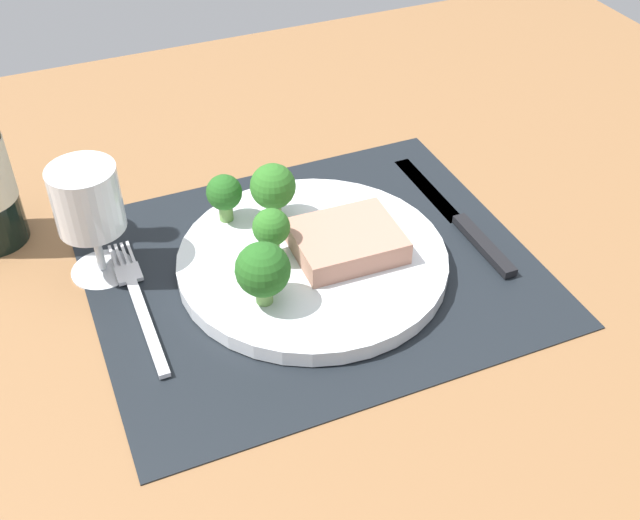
{
  "coord_description": "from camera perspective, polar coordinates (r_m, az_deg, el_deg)",
  "views": [
    {
      "loc": [
        -22.07,
        -54.12,
        50.09
      ],
      "look_at": [
        0.36,
        -1.01,
        1.9
      ],
      "focal_mm": 43.85,
      "sensor_mm": 36.0,
      "label": 1
    }
  ],
  "objects": [
    {
      "name": "steak",
      "position": [
        0.76,
        1.94,
        1.4
      ],
      "size": [
        10.33,
        8.58,
        2.35
      ],
      "primitive_type": "cube",
      "rotation": [
        0.0,
        0.0,
        -0.03
      ],
      "color": "tan",
      "rests_on": "plate"
    },
    {
      "name": "placemat",
      "position": [
        0.77,
        -0.54,
        -0.62
      ],
      "size": [
        42.5,
        35.78,
        0.3
      ],
      "primitive_type": "cube",
      "color": "black",
      "rests_on": "ground_plane"
    },
    {
      "name": "plate",
      "position": [
        0.76,
        -0.55,
        -0.08
      ],
      "size": [
        26.36,
        26.36,
        1.6
      ],
      "primitive_type": "cylinder",
      "color": "silver",
      "rests_on": "placemat"
    },
    {
      "name": "broccoli_back_left",
      "position": [
        0.69,
        -4.2,
        -0.75
      ],
      "size": [
        4.97,
        4.97,
        6.26
      ],
      "color": "#6B994C",
      "rests_on": "plate"
    },
    {
      "name": "knife",
      "position": [
        0.83,
        10.25,
        2.81
      ],
      "size": [
        1.8,
        23.0,
        0.8
      ],
      "rotation": [
        0.0,
        0.0,
        0.05
      ],
      "color": "black",
      "rests_on": "placemat"
    },
    {
      "name": "broccoli_near_fork",
      "position": [
        0.78,
        -3.46,
        5.32
      ],
      "size": [
        4.63,
        4.63,
        6.2
      ],
      "color": "#6B994C",
      "rests_on": "plate"
    },
    {
      "name": "wine_glass",
      "position": [
        0.75,
        -16.56,
        3.8
      ],
      "size": [
        6.36,
        6.36,
        11.86
      ],
      "color": "silver",
      "rests_on": "ground_plane"
    },
    {
      "name": "ground_plane",
      "position": [
        0.78,
        -0.54,
        -1.55
      ],
      "size": [
        140.0,
        110.0,
        3.0
      ],
      "primitive_type": "cube",
      "color": "brown"
    },
    {
      "name": "broccoli_near_steak",
      "position": [
        0.79,
        -7.0,
        4.82
      ],
      "size": [
        3.64,
        3.64,
        5.15
      ],
      "color": "#6B994C",
      "rests_on": "plate"
    },
    {
      "name": "broccoli_front_edge",
      "position": [
        0.73,
        -3.57,
        2.27
      ],
      "size": [
        3.6,
        3.6,
        5.53
      ],
      "color": "#5B8942",
      "rests_on": "plate"
    },
    {
      "name": "fork",
      "position": [
        0.75,
        -13.09,
        -3.01
      ],
      "size": [
        2.4,
        19.2,
        0.5
      ],
      "rotation": [
        0.0,
        0.0,
        -0.0
      ],
      "color": "silver",
      "rests_on": "placemat"
    }
  ]
}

